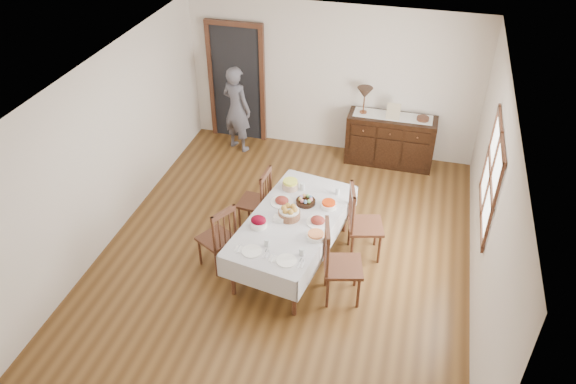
% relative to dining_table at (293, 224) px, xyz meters
% --- Properties ---
extents(ground, '(6.00, 6.00, 0.00)m').
position_rel_dining_table_xyz_m(ground, '(-0.13, 0.16, -0.64)').
color(ground, brown).
extents(room_shell, '(5.02, 6.02, 2.65)m').
position_rel_dining_table_xyz_m(room_shell, '(-0.28, 0.58, 1.00)').
color(room_shell, white).
rests_on(room_shell, ground).
extents(dining_table, '(1.42, 2.27, 0.73)m').
position_rel_dining_table_xyz_m(dining_table, '(0.00, 0.00, 0.00)').
color(dining_table, silver).
rests_on(dining_table, ground).
extents(chair_left_near, '(0.57, 0.57, 1.00)m').
position_rel_dining_table_xyz_m(chair_left_near, '(-0.91, -0.36, -0.13)').
color(chair_left_near, '#4C2A1B').
rests_on(chair_left_near, ground).
extents(chair_left_far, '(0.45, 0.45, 1.00)m').
position_rel_dining_table_xyz_m(chair_left_far, '(-0.67, 0.57, -0.13)').
color(chair_left_far, '#4C2A1B').
rests_on(chair_left_far, ground).
extents(chair_right_near, '(0.57, 0.57, 1.13)m').
position_rel_dining_table_xyz_m(chair_right_near, '(0.71, -0.51, -0.07)').
color(chair_right_near, '#4C2A1B').
rests_on(chair_right_near, ground).
extents(chair_right_far, '(0.56, 0.56, 1.10)m').
position_rel_dining_table_xyz_m(chair_right_far, '(0.86, 0.37, -0.08)').
color(chair_right_far, '#4C2A1B').
rests_on(chair_right_far, ground).
extents(sideboard, '(1.47, 0.54, 0.88)m').
position_rel_dining_table_xyz_m(sideboard, '(0.97, 2.87, -0.19)').
color(sideboard, black).
rests_on(sideboard, ground).
extents(person, '(0.61, 0.51, 1.66)m').
position_rel_dining_table_xyz_m(person, '(-1.70, 2.68, 0.19)').
color(person, '#575762').
rests_on(person, ground).
extents(bread_basket, '(0.29, 0.29, 0.18)m').
position_rel_dining_table_xyz_m(bread_basket, '(-0.05, 0.00, 0.17)').
color(bread_basket, brown).
rests_on(bread_basket, dining_table).
extents(egg_basket, '(0.27, 0.27, 0.11)m').
position_rel_dining_table_xyz_m(egg_basket, '(0.08, 0.37, 0.13)').
color(egg_basket, black).
rests_on(egg_basket, dining_table).
extents(ham_platter_a, '(0.31, 0.31, 0.11)m').
position_rel_dining_table_xyz_m(ham_platter_a, '(-0.23, 0.29, 0.12)').
color(ham_platter_a, white).
rests_on(ham_platter_a, dining_table).
extents(ham_platter_b, '(0.30, 0.30, 0.11)m').
position_rel_dining_table_xyz_m(ham_platter_b, '(0.33, -0.00, 0.12)').
color(ham_platter_b, white).
rests_on(ham_platter_b, dining_table).
extents(beet_bowl, '(0.22, 0.22, 0.15)m').
position_rel_dining_table_xyz_m(beet_bowl, '(-0.38, -0.27, 0.16)').
color(beet_bowl, white).
rests_on(beet_bowl, dining_table).
extents(carrot_bowl, '(0.22, 0.22, 0.09)m').
position_rel_dining_table_xyz_m(carrot_bowl, '(0.40, 0.36, 0.13)').
color(carrot_bowl, white).
rests_on(carrot_bowl, dining_table).
extents(pineapple_bowl, '(0.23, 0.23, 0.13)m').
position_rel_dining_table_xyz_m(pineapple_bowl, '(-0.21, 0.66, 0.15)').
color(pineapple_bowl, tan).
rests_on(pineapple_bowl, dining_table).
extents(casserole_dish, '(0.24, 0.24, 0.08)m').
position_rel_dining_table_xyz_m(casserole_dish, '(0.37, -0.31, 0.12)').
color(casserole_dish, white).
rests_on(casserole_dish, dining_table).
extents(butter_dish, '(0.15, 0.11, 0.07)m').
position_rel_dining_table_xyz_m(butter_dish, '(-0.16, -0.09, 0.12)').
color(butter_dish, white).
rests_on(butter_dish, dining_table).
extents(setting_left, '(0.44, 0.31, 0.10)m').
position_rel_dining_table_xyz_m(setting_left, '(-0.27, -0.71, 0.11)').
color(setting_left, white).
rests_on(setting_left, dining_table).
extents(setting_right, '(0.44, 0.31, 0.10)m').
position_rel_dining_table_xyz_m(setting_right, '(0.18, -0.76, 0.11)').
color(setting_right, white).
rests_on(setting_right, dining_table).
extents(glass_far_a, '(0.07, 0.07, 0.11)m').
position_rel_dining_table_xyz_m(glass_far_a, '(-0.03, 0.66, 0.14)').
color(glass_far_a, silver).
rests_on(glass_far_a, dining_table).
extents(glass_far_b, '(0.06, 0.06, 0.11)m').
position_rel_dining_table_xyz_m(glass_far_b, '(0.46, 0.68, 0.14)').
color(glass_far_b, silver).
rests_on(glass_far_b, dining_table).
extents(runner, '(1.30, 0.35, 0.01)m').
position_rel_dining_table_xyz_m(runner, '(0.97, 2.91, 0.25)').
color(runner, white).
rests_on(runner, sideboard).
extents(table_lamp, '(0.26, 0.26, 0.46)m').
position_rel_dining_table_xyz_m(table_lamp, '(0.47, 2.89, 0.60)').
color(table_lamp, brown).
rests_on(table_lamp, sideboard).
extents(picture_frame, '(0.22, 0.08, 0.28)m').
position_rel_dining_table_xyz_m(picture_frame, '(0.97, 2.79, 0.38)').
color(picture_frame, tan).
rests_on(picture_frame, sideboard).
extents(deco_bowl, '(0.20, 0.20, 0.06)m').
position_rel_dining_table_xyz_m(deco_bowl, '(1.45, 2.88, 0.27)').
color(deco_bowl, '#4C2A1B').
rests_on(deco_bowl, sideboard).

